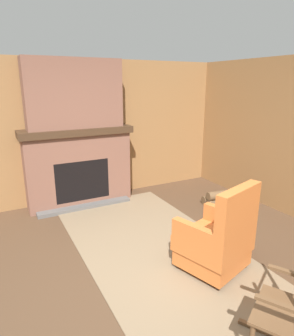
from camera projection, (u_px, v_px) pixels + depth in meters
name	position (u px, v px, depth m)	size (l,w,h in m)	color
ground_plane	(151.00, 288.00, 3.06)	(14.00, 14.00, 0.00)	#4C3523
wood_panel_wall_left	(73.00, 132.00, 5.12)	(0.06, 6.16, 2.42)	olive
fireplace_hearth	(79.00, 167.00, 5.06)	(0.62, 1.83, 1.32)	brown
chimney_breast	(74.00, 94.00, 4.74)	(0.36, 1.52, 1.08)	brown
area_rug	(162.00, 253.00, 3.67)	(3.92, 1.79, 0.01)	#7A664C
armchair	(217.00, 241.00, 3.25)	(0.82, 0.84, 1.03)	#C6662D
firewood_stack	(219.00, 200.00, 5.06)	(0.51, 0.50, 0.28)	brown
oil_lamp_vase	(61.00, 123.00, 4.80)	(0.10, 0.10, 0.26)	#47708E
storage_case	(106.00, 122.00, 5.14)	(0.13, 0.27, 0.12)	black
decorative_plate_on_mantel	(79.00, 120.00, 4.94)	(0.06, 0.23, 0.23)	gold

